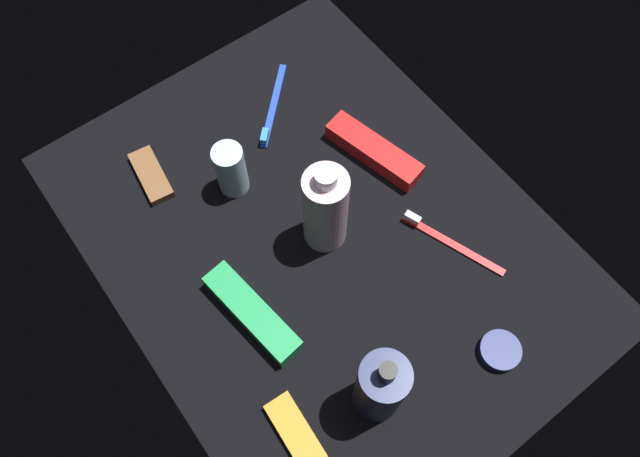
{
  "coord_description": "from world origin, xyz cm",
  "views": [
    {
      "loc": [
        -32.43,
        24.34,
        88.93
      ],
      "look_at": [
        0.0,
        0.0,
        3.0
      ],
      "focal_mm": 34.37,
      "sensor_mm": 36.0,
      "label": 1
    }
  ],
  "objects_px": {
    "lotion_bottle": "(380,388)",
    "cream_tin_left": "(500,351)",
    "deodorant_stick": "(231,170)",
    "toothbrush_blue": "(272,109)",
    "toothbrush_red": "(447,240)",
    "toothpaste_box_red": "(374,151)",
    "snack_bar_brown": "(151,175)",
    "toothpaste_box_green": "(252,313)",
    "snack_bar_orange": "(295,432)",
    "bodywash_bottle": "(323,206)"
  },
  "relations": [
    {
      "from": "lotion_bottle",
      "to": "toothbrush_red",
      "type": "bearing_deg",
      "value": -63.54
    },
    {
      "from": "bodywash_bottle",
      "to": "snack_bar_orange",
      "type": "distance_m",
      "value": 0.32
    },
    {
      "from": "toothpaste_box_red",
      "to": "cream_tin_left",
      "type": "xyz_separation_m",
      "value": [
        -0.37,
        0.07,
        -0.01
      ]
    },
    {
      "from": "toothpaste_box_green",
      "to": "snack_bar_brown",
      "type": "relative_size",
      "value": 1.69
    },
    {
      "from": "cream_tin_left",
      "to": "deodorant_stick",
      "type": "bearing_deg",
      "value": 18.28
    },
    {
      "from": "bodywash_bottle",
      "to": "toothpaste_box_green",
      "type": "relative_size",
      "value": 1.07
    },
    {
      "from": "lotion_bottle",
      "to": "cream_tin_left",
      "type": "height_order",
      "value": "lotion_bottle"
    },
    {
      "from": "toothbrush_red",
      "to": "toothpaste_box_green",
      "type": "distance_m",
      "value": 0.33
    },
    {
      "from": "toothbrush_red",
      "to": "toothpaste_box_red",
      "type": "distance_m",
      "value": 0.19
    },
    {
      "from": "bodywash_bottle",
      "to": "cream_tin_left",
      "type": "height_order",
      "value": "bodywash_bottle"
    },
    {
      "from": "lotion_bottle",
      "to": "toothpaste_box_red",
      "type": "relative_size",
      "value": 1.07
    },
    {
      "from": "toothbrush_blue",
      "to": "toothbrush_red",
      "type": "bearing_deg",
      "value": -168.51
    },
    {
      "from": "toothpaste_box_green",
      "to": "toothpaste_box_red",
      "type": "bearing_deg",
      "value": -78.0
    },
    {
      "from": "bodywash_bottle",
      "to": "snack_bar_brown",
      "type": "relative_size",
      "value": 1.8
    },
    {
      "from": "toothpaste_box_green",
      "to": "snack_bar_orange",
      "type": "bearing_deg",
      "value": 157.62
    },
    {
      "from": "bodywash_bottle",
      "to": "toothbrush_red",
      "type": "relative_size",
      "value": 1.08
    },
    {
      "from": "snack_bar_orange",
      "to": "cream_tin_left",
      "type": "bearing_deg",
      "value": -102.25
    },
    {
      "from": "snack_bar_brown",
      "to": "cream_tin_left",
      "type": "height_order",
      "value": "cream_tin_left"
    },
    {
      "from": "toothpaste_box_red",
      "to": "toothpaste_box_green",
      "type": "bearing_deg",
      "value": 95.48
    },
    {
      "from": "cream_tin_left",
      "to": "toothpaste_box_red",
      "type": "bearing_deg",
      "value": -9.95
    },
    {
      "from": "deodorant_stick",
      "to": "toothbrush_blue",
      "type": "relative_size",
      "value": 0.72
    },
    {
      "from": "toothpaste_box_red",
      "to": "lotion_bottle",
      "type": "bearing_deg",
      "value": 127.83
    },
    {
      "from": "toothpaste_box_red",
      "to": "toothpaste_box_green",
      "type": "xyz_separation_m",
      "value": [
        -0.11,
        0.32,
        0.0
      ]
    },
    {
      "from": "toothpaste_box_green",
      "to": "snack_bar_orange",
      "type": "height_order",
      "value": "toothpaste_box_green"
    },
    {
      "from": "lotion_bottle",
      "to": "toothpaste_box_green",
      "type": "relative_size",
      "value": 1.07
    },
    {
      "from": "toothpaste_box_green",
      "to": "cream_tin_left",
      "type": "distance_m",
      "value": 0.37
    },
    {
      "from": "toothbrush_blue",
      "to": "toothpaste_box_red",
      "type": "bearing_deg",
      "value": -155.14
    },
    {
      "from": "bodywash_bottle",
      "to": "toothbrush_blue",
      "type": "height_order",
      "value": "bodywash_bottle"
    },
    {
      "from": "lotion_bottle",
      "to": "toothpaste_box_red",
      "type": "distance_m",
      "value": 0.41
    },
    {
      "from": "toothbrush_blue",
      "to": "snack_bar_orange",
      "type": "height_order",
      "value": "toothbrush_blue"
    },
    {
      "from": "bodywash_bottle",
      "to": "toothpaste_box_red",
      "type": "xyz_separation_m",
      "value": [
        0.06,
        -0.15,
        -0.07
      ]
    },
    {
      "from": "deodorant_stick",
      "to": "cream_tin_left",
      "type": "height_order",
      "value": "deodorant_stick"
    },
    {
      "from": "toothbrush_blue",
      "to": "snack_bar_orange",
      "type": "bearing_deg",
      "value": 148.34
    },
    {
      "from": "deodorant_stick",
      "to": "snack_bar_brown",
      "type": "height_order",
      "value": "deodorant_stick"
    },
    {
      "from": "bodywash_bottle",
      "to": "toothpaste_box_green",
      "type": "distance_m",
      "value": 0.19
    },
    {
      "from": "toothpaste_box_red",
      "to": "toothpaste_box_green",
      "type": "height_order",
      "value": "same"
    },
    {
      "from": "snack_bar_brown",
      "to": "deodorant_stick",
      "type": "bearing_deg",
      "value": -125.02
    },
    {
      "from": "snack_bar_brown",
      "to": "snack_bar_orange",
      "type": "bearing_deg",
      "value": -178.0
    },
    {
      "from": "toothbrush_blue",
      "to": "toothpaste_box_green",
      "type": "bearing_deg",
      "value": 140.6
    },
    {
      "from": "snack_bar_orange",
      "to": "cream_tin_left",
      "type": "xyz_separation_m",
      "value": [
        -0.09,
        -0.3,
        0.0
      ]
    },
    {
      "from": "lotion_bottle",
      "to": "bodywash_bottle",
      "type": "height_order",
      "value": "same"
    },
    {
      "from": "snack_bar_brown",
      "to": "snack_bar_orange",
      "type": "height_order",
      "value": "same"
    },
    {
      "from": "lotion_bottle",
      "to": "snack_bar_orange",
      "type": "distance_m",
      "value": 0.14
    },
    {
      "from": "deodorant_stick",
      "to": "toothpaste_box_green",
      "type": "relative_size",
      "value": 0.57
    },
    {
      "from": "toothpaste_box_red",
      "to": "snack_bar_brown",
      "type": "relative_size",
      "value": 1.69
    },
    {
      "from": "toothpaste_box_red",
      "to": "snack_bar_brown",
      "type": "bearing_deg",
      "value": 46.02
    },
    {
      "from": "toothpaste_box_red",
      "to": "toothpaste_box_green",
      "type": "distance_m",
      "value": 0.34
    },
    {
      "from": "bodywash_bottle",
      "to": "snack_bar_orange",
      "type": "relative_size",
      "value": 1.8
    },
    {
      "from": "toothbrush_blue",
      "to": "toothpaste_box_red",
      "type": "xyz_separation_m",
      "value": [
        -0.18,
        -0.08,
        0.01
      ]
    },
    {
      "from": "toothbrush_blue",
      "to": "bodywash_bottle",
      "type": "bearing_deg",
      "value": 163.87
    }
  ]
}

